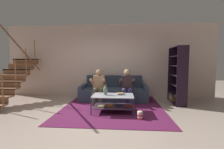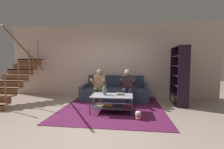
{
  "view_description": "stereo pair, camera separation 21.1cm",
  "coord_description": "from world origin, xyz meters",
  "px_view_note": "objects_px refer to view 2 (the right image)",
  "views": [
    {
      "loc": [
        0.61,
        -3.65,
        1.38
      ],
      "look_at": [
        0.27,
        0.94,
        1.01
      ],
      "focal_mm": 24.0,
      "sensor_mm": 36.0,
      "label": 1
    },
    {
      "loc": [
        0.82,
        -3.63,
        1.38
      ],
      "look_at": [
        0.27,
        0.94,
        1.01
      ],
      "focal_mm": 24.0,
      "sensor_mm": 36.0,
      "label": 2
    }
  ],
  "objects_px": {
    "person_seated_left": "(99,85)",
    "vase": "(105,90)",
    "person_seated_right": "(127,85)",
    "couch": "(115,92)",
    "coffee_table": "(112,101)",
    "bookshelf": "(180,79)",
    "popcorn_tub": "(138,115)",
    "book_stack": "(120,94)"
  },
  "relations": [
    {
      "from": "person_seated_left",
      "to": "vase",
      "type": "distance_m",
      "value": 0.92
    },
    {
      "from": "person_seated_right",
      "to": "vase",
      "type": "xyz_separation_m",
      "value": [
        -0.61,
        -0.86,
        -0.03
      ]
    },
    {
      "from": "couch",
      "to": "coffee_table",
      "type": "bearing_deg",
      "value": -86.96
    },
    {
      "from": "bookshelf",
      "to": "couch",
      "type": "bearing_deg",
      "value": 173.03
    },
    {
      "from": "person_seated_left",
      "to": "coffee_table",
      "type": "xyz_separation_m",
      "value": [
        0.55,
        -0.86,
        -0.31
      ]
    },
    {
      "from": "person_seated_left",
      "to": "vase",
      "type": "xyz_separation_m",
      "value": [
        0.34,
        -0.86,
        -0.02
      ]
    },
    {
      "from": "bookshelf",
      "to": "popcorn_tub",
      "type": "distance_m",
      "value": 2.31
    },
    {
      "from": "vase",
      "to": "popcorn_tub",
      "type": "relative_size",
      "value": 1.3
    },
    {
      "from": "couch",
      "to": "person_seated_right",
      "type": "distance_m",
      "value": 0.82
    },
    {
      "from": "couch",
      "to": "person_seated_right",
      "type": "xyz_separation_m",
      "value": [
        0.47,
        -0.57,
        0.35
      ]
    },
    {
      "from": "vase",
      "to": "book_stack",
      "type": "bearing_deg",
      "value": 9.71
    },
    {
      "from": "coffee_table",
      "to": "book_stack",
      "type": "relative_size",
      "value": 5.08
    },
    {
      "from": "person_seated_right",
      "to": "book_stack",
      "type": "bearing_deg",
      "value": -104.05
    },
    {
      "from": "popcorn_tub",
      "to": "person_seated_left",
      "type": "bearing_deg",
      "value": 132.65
    },
    {
      "from": "coffee_table",
      "to": "book_stack",
      "type": "bearing_deg",
      "value": 20.54
    },
    {
      "from": "couch",
      "to": "bookshelf",
      "type": "height_order",
      "value": "bookshelf"
    },
    {
      "from": "person_seated_left",
      "to": "popcorn_tub",
      "type": "bearing_deg",
      "value": -47.35
    },
    {
      "from": "person_seated_right",
      "to": "popcorn_tub",
      "type": "bearing_deg",
      "value": -77.89
    },
    {
      "from": "person_seated_left",
      "to": "person_seated_right",
      "type": "distance_m",
      "value": 0.95
    },
    {
      "from": "person_seated_left",
      "to": "popcorn_tub",
      "type": "xyz_separation_m",
      "value": [
        1.24,
        -1.34,
        -0.52
      ]
    },
    {
      "from": "coffee_table",
      "to": "bookshelf",
      "type": "distance_m",
      "value": 2.49
    },
    {
      "from": "coffee_table",
      "to": "vase",
      "type": "bearing_deg",
      "value": 178.82
    },
    {
      "from": "coffee_table",
      "to": "vase",
      "type": "xyz_separation_m",
      "value": [
        -0.21,
        0.0,
        0.29
      ]
    },
    {
      "from": "vase",
      "to": "book_stack",
      "type": "distance_m",
      "value": 0.43
    },
    {
      "from": "couch",
      "to": "person_seated_left",
      "type": "relative_size",
      "value": 2.11
    },
    {
      "from": "book_stack",
      "to": "vase",
      "type": "bearing_deg",
      "value": -170.29
    },
    {
      "from": "person_seated_right",
      "to": "bookshelf",
      "type": "relative_size",
      "value": 0.61
    },
    {
      "from": "book_stack",
      "to": "person_seated_left",
      "type": "bearing_deg",
      "value": 133.78
    },
    {
      "from": "person_seated_right",
      "to": "vase",
      "type": "distance_m",
      "value": 1.05
    },
    {
      "from": "vase",
      "to": "book_stack",
      "type": "relative_size",
      "value": 1.21
    },
    {
      "from": "coffee_table",
      "to": "popcorn_tub",
      "type": "xyz_separation_m",
      "value": [
        0.69,
        -0.48,
        -0.21
      ]
    },
    {
      "from": "bookshelf",
      "to": "person_seated_right",
      "type": "bearing_deg",
      "value": -170.32
    },
    {
      "from": "person_seated_right",
      "to": "couch",
      "type": "bearing_deg",
      "value": 129.85
    },
    {
      "from": "book_stack",
      "to": "coffee_table",
      "type": "bearing_deg",
      "value": -159.46
    },
    {
      "from": "bookshelf",
      "to": "book_stack",
      "type": "bearing_deg",
      "value": -150.82
    },
    {
      "from": "couch",
      "to": "bookshelf",
      "type": "bearing_deg",
      "value": -6.97
    },
    {
      "from": "person_seated_right",
      "to": "coffee_table",
      "type": "distance_m",
      "value": 1.0
    },
    {
      "from": "book_stack",
      "to": "couch",
      "type": "bearing_deg",
      "value": 101.59
    },
    {
      "from": "person_seated_right",
      "to": "bookshelf",
      "type": "bearing_deg",
      "value": 9.68
    },
    {
      "from": "person_seated_left",
      "to": "couch",
      "type": "bearing_deg",
      "value": 50.19
    },
    {
      "from": "coffee_table",
      "to": "popcorn_tub",
      "type": "bearing_deg",
      "value": -35.09
    },
    {
      "from": "couch",
      "to": "person_seated_right",
      "type": "height_order",
      "value": "person_seated_right"
    }
  ]
}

